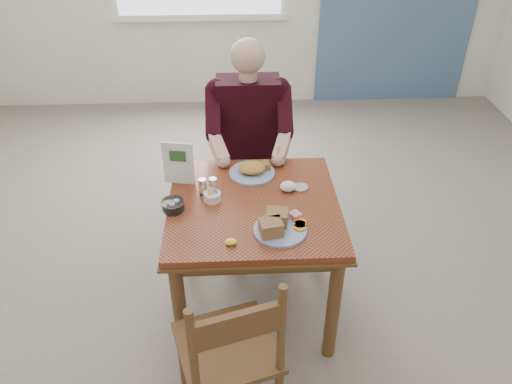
{
  "coord_description": "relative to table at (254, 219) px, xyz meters",
  "views": [
    {
      "loc": [
        -0.09,
        -2.14,
        2.28
      ],
      "look_at": [
        0.01,
        0.0,
        0.82
      ],
      "focal_mm": 35.0,
      "sensor_mm": 36.0,
      "label": 1
    }
  ],
  "objects": [
    {
      "name": "diner",
      "position": [
        0.0,
        0.71,
        0.17
      ],
      "size": [
        0.53,
        0.56,
        1.39
      ],
      "color": "#9D9475",
      "rests_on": "chair_far"
    },
    {
      "name": "near_plate",
      "position": [
        0.11,
        -0.24,
        0.14
      ],
      "size": [
        0.28,
        0.27,
        0.09
      ],
      "color": "white",
      "rests_on": "table"
    },
    {
      "name": "lemon_wedge",
      "position": [
        -0.12,
        -0.33,
        0.13
      ],
      "size": [
        0.06,
        0.04,
        0.03
      ],
      "primitive_type": "ellipsoid",
      "rotation": [
        0.0,
        0.0,
        -0.02
      ],
      "color": "yellow",
      "rests_on": "table"
    },
    {
      "name": "shakers",
      "position": [
        -0.24,
        0.09,
        0.16
      ],
      "size": [
        0.1,
        0.05,
        0.1
      ],
      "color": "white",
      "rests_on": "table"
    },
    {
      "name": "far_plate",
      "position": [
        0.01,
        0.29,
        0.14
      ],
      "size": [
        0.31,
        0.31,
        0.07
      ],
      "color": "white",
      "rests_on": "table"
    },
    {
      "name": "metal_dish",
      "position": [
        0.26,
        0.12,
        0.12
      ],
      "size": [
        0.1,
        0.1,
        0.01
      ],
      "primitive_type": "cylinder",
      "rotation": [
        0.0,
        0.0,
        0.12
      ],
      "color": "silver",
      "rests_on": "table"
    },
    {
      "name": "chair_near",
      "position": [
        -0.14,
        -0.74,
        -0.16
      ],
      "size": [
        0.52,
        0.52,
        0.95
      ],
      "color": "brown",
      "rests_on": "ground"
    },
    {
      "name": "table",
      "position": [
        0.0,
        0.0,
        0.0
      ],
      "size": [
        0.92,
        0.92,
        0.75
      ],
      "color": "brown",
      "rests_on": "ground"
    },
    {
      "name": "chair_far",
      "position": [
        0.0,
        0.8,
        -0.16
      ],
      "size": [
        0.42,
        0.42,
        0.95
      ],
      "color": "brown",
      "rests_on": "ground"
    },
    {
      "name": "creamer",
      "position": [
        -0.42,
        -0.04,
        0.14
      ],
      "size": [
        0.13,
        0.13,
        0.05
      ],
      "color": "white",
      "rests_on": "table"
    },
    {
      "name": "floor",
      "position": [
        0.0,
        0.0,
        -0.64
      ],
      "size": [
        6.0,
        6.0,
        0.0
      ],
      "primitive_type": "plane",
      "color": "#6F615A",
      "rests_on": "ground"
    },
    {
      "name": "menu",
      "position": [
        -0.4,
        0.21,
        0.24
      ],
      "size": [
        0.17,
        0.05,
        0.25
      ],
      "color": "white",
      "rests_on": "table"
    },
    {
      "name": "napkin",
      "position": [
        0.19,
        0.1,
        0.14
      ],
      "size": [
        0.11,
        0.09,
        0.06
      ],
      "primitive_type": "ellipsoid",
      "rotation": [
        0.0,
        0.0,
        0.28
      ],
      "color": "white",
      "rests_on": "table"
    },
    {
      "name": "caddy",
      "position": [
        -0.22,
        0.03,
        0.14
      ],
      "size": [
        0.12,
        0.12,
        0.07
      ],
      "color": "white",
      "rests_on": "table"
    }
  ]
}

